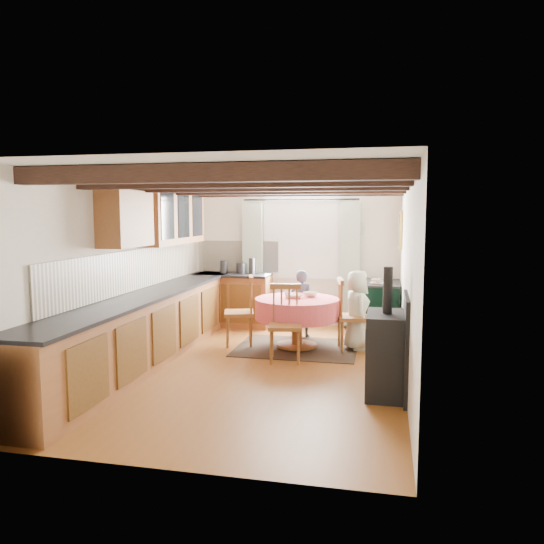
% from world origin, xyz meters
% --- Properties ---
extents(floor, '(3.60, 5.50, 0.00)m').
position_xyz_m(floor, '(0.00, 0.00, 0.00)').
color(floor, brown).
rests_on(floor, ground).
extents(ceiling, '(3.60, 5.50, 0.00)m').
position_xyz_m(ceiling, '(0.00, 0.00, 2.40)').
color(ceiling, white).
rests_on(ceiling, ground).
extents(wall_back, '(3.60, 0.00, 2.40)m').
position_xyz_m(wall_back, '(0.00, 2.75, 1.20)').
color(wall_back, silver).
rests_on(wall_back, ground).
extents(wall_front, '(3.60, 0.00, 2.40)m').
position_xyz_m(wall_front, '(0.00, -2.75, 1.20)').
color(wall_front, silver).
rests_on(wall_front, ground).
extents(wall_left, '(0.00, 5.50, 2.40)m').
position_xyz_m(wall_left, '(-1.80, 0.00, 1.20)').
color(wall_left, silver).
rests_on(wall_left, ground).
extents(wall_right, '(0.00, 5.50, 2.40)m').
position_xyz_m(wall_right, '(1.80, 0.00, 1.20)').
color(wall_right, silver).
rests_on(wall_right, ground).
extents(beam_a, '(3.60, 0.16, 0.16)m').
position_xyz_m(beam_a, '(0.00, -2.00, 2.31)').
color(beam_a, '#3A2117').
rests_on(beam_a, ceiling).
extents(beam_b, '(3.60, 0.16, 0.16)m').
position_xyz_m(beam_b, '(0.00, -1.00, 2.31)').
color(beam_b, '#3A2117').
rests_on(beam_b, ceiling).
extents(beam_c, '(3.60, 0.16, 0.16)m').
position_xyz_m(beam_c, '(0.00, 0.00, 2.31)').
color(beam_c, '#3A2117').
rests_on(beam_c, ceiling).
extents(beam_d, '(3.60, 0.16, 0.16)m').
position_xyz_m(beam_d, '(0.00, 1.00, 2.31)').
color(beam_d, '#3A2117').
rests_on(beam_d, ceiling).
extents(beam_e, '(3.60, 0.16, 0.16)m').
position_xyz_m(beam_e, '(0.00, 2.00, 2.31)').
color(beam_e, '#3A2117').
rests_on(beam_e, ceiling).
extents(splash_left, '(0.02, 4.50, 0.55)m').
position_xyz_m(splash_left, '(-1.78, 0.30, 1.20)').
color(splash_left, beige).
rests_on(splash_left, wall_left).
extents(splash_back, '(1.40, 0.02, 0.55)m').
position_xyz_m(splash_back, '(-1.00, 2.73, 1.20)').
color(splash_back, beige).
rests_on(splash_back, wall_back).
extents(base_cabinet_left, '(0.60, 5.30, 0.88)m').
position_xyz_m(base_cabinet_left, '(-1.50, 0.00, 0.44)').
color(base_cabinet_left, brown).
rests_on(base_cabinet_left, floor).
extents(base_cabinet_back, '(1.30, 0.60, 0.88)m').
position_xyz_m(base_cabinet_back, '(-1.05, 2.45, 0.44)').
color(base_cabinet_back, brown).
rests_on(base_cabinet_back, floor).
extents(worktop_left, '(0.64, 5.30, 0.04)m').
position_xyz_m(worktop_left, '(-1.48, 0.00, 0.90)').
color(worktop_left, black).
rests_on(worktop_left, base_cabinet_left).
extents(worktop_back, '(1.30, 0.64, 0.04)m').
position_xyz_m(worktop_back, '(-1.05, 2.43, 0.90)').
color(worktop_back, black).
rests_on(worktop_back, base_cabinet_back).
extents(wall_cabinet_glass, '(0.34, 1.80, 0.90)m').
position_xyz_m(wall_cabinet_glass, '(-1.63, 1.20, 1.95)').
color(wall_cabinet_glass, brown).
rests_on(wall_cabinet_glass, wall_left).
extents(wall_cabinet_solid, '(0.34, 0.90, 0.70)m').
position_xyz_m(wall_cabinet_solid, '(-1.63, -0.30, 1.90)').
color(wall_cabinet_solid, brown).
rests_on(wall_cabinet_solid, wall_left).
extents(window_frame, '(1.34, 0.03, 1.54)m').
position_xyz_m(window_frame, '(0.10, 2.73, 1.60)').
color(window_frame, white).
rests_on(window_frame, wall_back).
extents(window_pane, '(1.20, 0.01, 1.40)m').
position_xyz_m(window_pane, '(0.10, 2.74, 1.60)').
color(window_pane, white).
rests_on(window_pane, wall_back).
extents(curtain_left, '(0.35, 0.10, 2.10)m').
position_xyz_m(curtain_left, '(-0.75, 2.65, 1.10)').
color(curtain_left, '#8FAB84').
rests_on(curtain_left, wall_back).
extents(curtain_right, '(0.35, 0.10, 2.10)m').
position_xyz_m(curtain_right, '(0.95, 2.65, 1.10)').
color(curtain_right, '#8FAB84').
rests_on(curtain_right, wall_back).
extents(curtain_rod, '(2.00, 0.03, 0.03)m').
position_xyz_m(curtain_rod, '(0.10, 2.65, 2.20)').
color(curtain_rod, black).
rests_on(curtain_rod, wall_back).
extents(wall_picture, '(0.04, 0.50, 0.60)m').
position_xyz_m(wall_picture, '(1.77, 2.30, 1.70)').
color(wall_picture, gold).
rests_on(wall_picture, wall_right).
extents(wall_plate, '(0.30, 0.02, 0.30)m').
position_xyz_m(wall_plate, '(1.05, 2.72, 1.70)').
color(wall_plate, silver).
rests_on(wall_plate, wall_back).
extents(rug, '(1.75, 1.36, 0.01)m').
position_xyz_m(rug, '(0.31, 1.10, 0.01)').
color(rug, black).
rests_on(rug, floor).
extents(dining_table, '(1.22, 1.22, 0.74)m').
position_xyz_m(dining_table, '(0.31, 1.10, 0.37)').
color(dining_table, '#D0635B').
rests_on(dining_table, floor).
extents(chair_near, '(0.51, 0.53, 1.03)m').
position_xyz_m(chair_near, '(0.27, 0.39, 0.51)').
color(chair_near, brown).
rests_on(chair_near, floor).
extents(chair_left, '(0.58, 0.56, 1.05)m').
position_xyz_m(chair_left, '(-0.57, 1.12, 0.52)').
color(chair_left, brown).
rests_on(chair_left, floor).
extents(chair_right, '(0.55, 0.53, 1.04)m').
position_xyz_m(chair_right, '(1.11, 1.17, 0.52)').
color(chair_right, brown).
rests_on(chair_right, floor).
extents(aga_range, '(0.63, 0.97, 0.90)m').
position_xyz_m(aga_range, '(1.47, 2.11, 0.45)').
color(aga_range, black).
rests_on(aga_range, floor).
extents(cast_iron_stove, '(0.42, 0.70, 1.40)m').
position_xyz_m(cast_iron_stove, '(1.58, -0.66, 0.70)').
color(cast_iron_stove, black).
rests_on(cast_iron_stove, floor).
extents(child_far, '(0.45, 0.36, 1.08)m').
position_xyz_m(child_far, '(0.26, 1.84, 0.54)').
color(child_far, '#3B4457').
rests_on(child_far, floor).
extents(child_right, '(0.53, 0.65, 1.15)m').
position_xyz_m(child_right, '(1.16, 1.23, 0.58)').
color(child_right, beige).
rests_on(child_right, floor).
extents(bowl_a, '(0.29, 0.29, 0.05)m').
position_xyz_m(bowl_a, '(0.28, 1.14, 0.76)').
color(bowl_a, silver).
rests_on(bowl_a, dining_table).
extents(bowl_b, '(0.30, 0.30, 0.07)m').
position_xyz_m(bowl_b, '(0.47, 1.31, 0.77)').
color(bowl_b, silver).
rests_on(bowl_b, dining_table).
extents(cup, '(0.14, 0.14, 0.09)m').
position_xyz_m(cup, '(0.16, 1.14, 0.78)').
color(cup, silver).
rests_on(cup, dining_table).
extents(canister_tall, '(0.13, 0.13, 0.23)m').
position_xyz_m(canister_tall, '(-1.22, 2.43, 1.03)').
color(canister_tall, '#262628').
rests_on(canister_tall, worktop_back).
extents(canister_wide, '(0.16, 0.16, 0.18)m').
position_xyz_m(canister_wide, '(-0.93, 2.51, 1.01)').
color(canister_wide, '#262628').
rests_on(canister_wide, worktop_back).
extents(canister_slim, '(0.10, 0.10, 0.28)m').
position_xyz_m(canister_slim, '(-0.70, 2.40, 1.06)').
color(canister_slim, '#262628').
rests_on(canister_slim, worktop_back).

